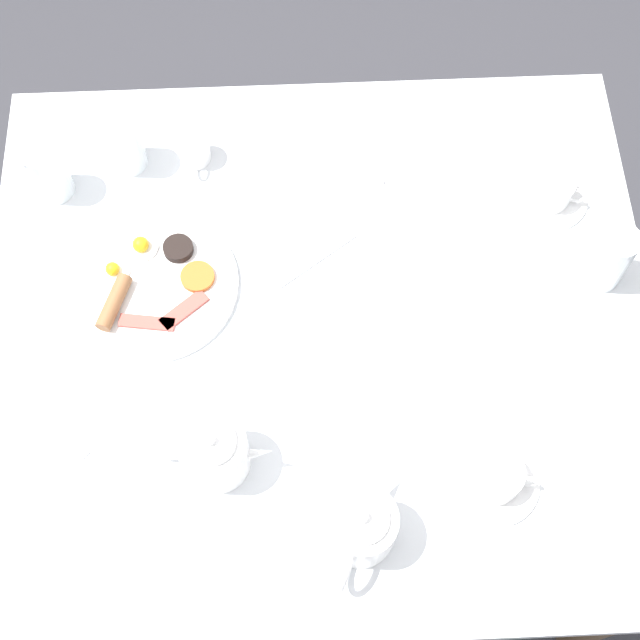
# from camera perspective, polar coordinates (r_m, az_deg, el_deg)

# --- Properties ---
(ground_plane) EXTENTS (8.00, 8.00, 0.00)m
(ground_plane) POSITION_cam_1_polar(r_m,az_deg,el_deg) (2.30, 0.00, -8.12)
(ground_plane) COLOR #333338
(table) EXTENTS (1.08, 1.21, 0.75)m
(table) POSITION_cam_1_polar(r_m,az_deg,el_deg) (1.65, 0.00, -1.20)
(table) COLOR silver
(table) RESTS_ON ground_plane
(breakfast_plate) EXTENTS (0.31, 0.31, 0.04)m
(breakfast_plate) POSITION_cam_1_polar(r_m,az_deg,el_deg) (1.65, -10.63, 2.31)
(breakfast_plate) COLOR white
(breakfast_plate) RESTS_ON table
(teapot_near) EXTENTS (0.20, 0.11, 0.13)m
(teapot_near) POSITION_cam_1_polar(r_m,az_deg,el_deg) (1.42, 2.64, -13.13)
(teapot_near) COLOR white
(teapot_near) RESTS_ON table
(teapot_far) EXTENTS (0.11, 0.20, 0.13)m
(teapot_far) POSITION_cam_1_polar(r_m,az_deg,el_deg) (1.46, -6.84, -8.38)
(teapot_far) COLOR white
(teapot_far) RESTS_ON table
(teacup_with_saucer_left) EXTENTS (0.15, 0.15, 0.06)m
(teacup_with_saucer_left) POSITION_cam_1_polar(r_m,az_deg,el_deg) (1.75, 14.53, 8.04)
(teacup_with_saucer_left) COLOR white
(teacup_with_saucer_left) RESTS_ON table
(teacup_with_saucer_right) EXTENTS (0.15, 0.15, 0.06)m
(teacup_with_saucer_right) POSITION_cam_1_polar(r_m,az_deg,el_deg) (1.50, 11.20, -9.87)
(teacup_with_saucer_right) COLOR white
(teacup_with_saucer_right) RESTS_ON table
(water_glass_tall) EXTENTS (0.07, 0.07, 0.12)m
(water_glass_tall) POSITION_cam_1_polar(r_m,az_deg,el_deg) (1.75, -17.04, 9.11)
(water_glass_tall) COLOR white
(water_glass_tall) RESTS_ON table
(water_glass_short) EXTENTS (0.07, 0.07, 0.14)m
(water_glass_short) POSITION_cam_1_polar(r_m,az_deg,el_deg) (1.66, 18.05, 3.81)
(water_glass_short) COLOR white
(water_glass_short) RESTS_ON table
(wine_glass_spare) EXTENTS (0.07, 0.07, 0.13)m
(wine_glass_spare) POSITION_cam_1_polar(r_m,az_deg,el_deg) (1.75, -12.51, 11.07)
(wine_glass_spare) COLOR white
(wine_glass_spare) RESTS_ON table
(creamer_jug) EXTENTS (0.09, 0.06, 0.07)m
(creamer_jug) POSITION_cam_1_polar(r_m,az_deg,el_deg) (1.76, -8.08, 10.81)
(creamer_jug) COLOR white
(creamer_jug) RESTS_ON table
(napkin_folded) EXTENTS (0.11, 0.15, 0.01)m
(napkin_folded) POSITION_cam_1_polar(r_m,az_deg,el_deg) (1.75, 1.53, 9.49)
(napkin_folded) COLOR white
(napkin_folded) RESTS_ON table
(fork_by_plate) EXTENTS (0.17, 0.06, 0.00)m
(fork_by_plate) POSITION_cam_1_polar(r_m,az_deg,el_deg) (1.59, 13.63, -4.24)
(fork_by_plate) COLOR silver
(fork_by_plate) RESTS_ON table
(knife_by_plate) EXTENTS (0.15, 0.15, 0.00)m
(knife_by_plate) POSITION_cam_1_polar(r_m,az_deg,el_deg) (1.59, -17.10, -6.03)
(knife_by_plate) COLOR silver
(knife_by_plate) RESTS_ON table
(spoon_for_tea) EXTENTS (0.15, 0.04, 0.00)m
(spoon_for_tea) POSITION_cam_1_polar(r_m,az_deg,el_deg) (1.65, 11.86, 1.51)
(spoon_for_tea) COLOR silver
(spoon_for_tea) RESTS_ON table
(fork_spare) EXTENTS (0.12, 0.15, 0.00)m
(fork_spare) POSITION_cam_1_polar(r_m,az_deg,el_deg) (1.65, -0.27, 3.91)
(fork_spare) COLOR silver
(fork_spare) RESTS_ON table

